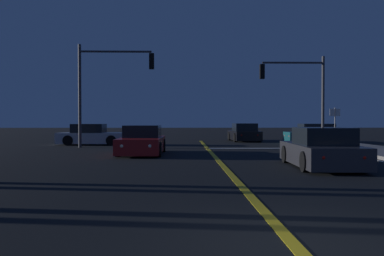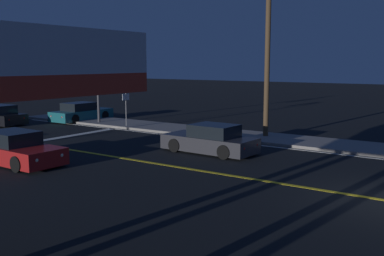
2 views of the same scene
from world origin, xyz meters
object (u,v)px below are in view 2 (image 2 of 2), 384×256
at_px(car_distant_tail_charcoal, 211,140).
at_px(traffic_signal_near_right, 81,70).
at_px(car_far_approaching_teal, 81,113).
at_px(car_lead_oncoming_red, 15,150).
at_px(street_sign_corner, 126,104).
at_px(utility_pole_right, 267,53).

bearing_deg(car_distant_tail_charcoal, traffic_signal_near_right, 79.62).
distance_m(car_far_approaching_teal, car_lead_oncoming_red, 13.99).
height_order(car_lead_oncoming_red, traffic_signal_near_right, traffic_signal_near_right).
bearing_deg(street_sign_corner, car_lead_oncoming_red, -162.56).
distance_m(car_far_approaching_teal, traffic_signal_near_right, 4.46).
bearing_deg(car_far_approaching_teal, street_sign_corner, -10.05).
height_order(car_far_approaching_teal, street_sign_corner, street_sign_corner).
xyz_separation_m(car_lead_oncoming_red, traffic_signal_near_right, (9.09, 6.02, 3.11)).
bearing_deg(traffic_signal_near_right, utility_pole_right, 102.11).
bearing_deg(car_lead_oncoming_red, street_sign_corner, -161.35).
bearing_deg(utility_pole_right, traffic_signal_near_right, 102.11).
relative_size(utility_pole_right, street_sign_corner, 4.01).
xyz_separation_m(car_far_approaching_teal, street_sign_corner, (-0.91, -5.24, 0.94)).
height_order(car_distant_tail_charcoal, utility_pole_right, utility_pole_right).
relative_size(car_far_approaching_teal, car_distant_tail_charcoal, 1.03).
bearing_deg(traffic_signal_near_right, car_distant_tail_charcoal, 77.42).
distance_m(car_far_approaching_teal, street_sign_corner, 5.40).
bearing_deg(street_sign_corner, traffic_signal_near_right, 112.50).
distance_m(car_lead_oncoming_red, car_distant_tail_charcoal, 8.53).
height_order(car_distant_tail_charcoal, street_sign_corner, street_sign_corner).
bearing_deg(street_sign_corner, utility_pole_right, -81.29).
bearing_deg(car_distant_tail_charcoal, utility_pole_right, -2.34).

